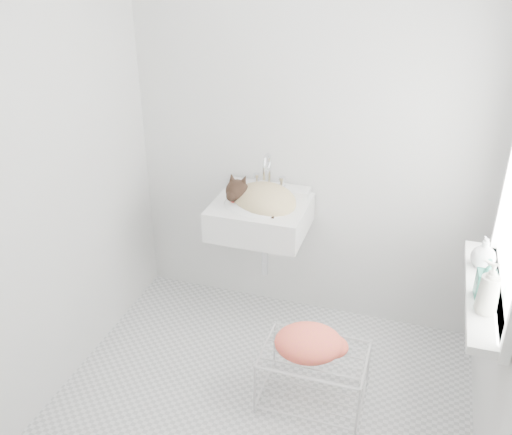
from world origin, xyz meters
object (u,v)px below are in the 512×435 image
(wire_rack, at_px, (313,378))
(bottle_a, at_px, (484,312))
(bottle_b, at_px, (483,296))
(bottle_c, at_px, (481,266))
(cat, at_px, (262,199))
(sink, at_px, (260,203))

(wire_rack, bearing_deg, bottle_a, -10.55)
(bottle_b, distance_m, bottle_c, 0.26)
(bottle_a, distance_m, bottle_c, 0.38)
(bottle_b, xyz_separation_m, bottle_c, (0.00, 0.26, 0.00))
(wire_rack, relative_size, bottle_c, 3.55)
(wire_rack, height_order, bottle_a, bottle_a)
(cat, relative_size, bottle_b, 2.31)
(wire_rack, xyz_separation_m, bottle_c, (0.74, 0.24, 0.70))
(wire_rack, height_order, bottle_c, bottle_c)
(wire_rack, bearing_deg, sink, 129.42)
(sink, bearing_deg, wire_rack, -50.58)
(bottle_a, relative_size, bottle_b, 1.11)
(bottle_a, relative_size, bottle_c, 1.35)
(wire_rack, relative_size, bottle_a, 2.62)
(wire_rack, relative_size, bottle_b, 2.90)
(bottle_a, bearing_deg, cat, 149.64)
(sink, xyz_separation_m, bottle_b, (1.22, -0.61, 0.00))
(cat, relative_size, bottle_c, 2.83)
(bottle_a, height_order, bottle_b, bottle_a)
(cat, xyz_separation_m, wire_rack, (0.47, -0.57, -0.74))
(sink, bearing_deg, bottle_a, -30.67)
(wire_rack, xyz_separation_m, bottle_b, (0.74, -0.02, 0.70))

